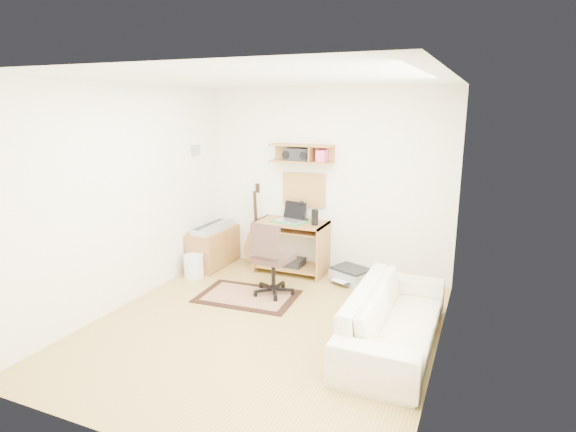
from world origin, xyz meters
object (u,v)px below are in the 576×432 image
at_px(task_chair, 273,258).
at_px(sofa, 395,308).
at_px(cabinet, 214,247).
at_px(desk, 291,247).
at_px(printer, 351,275).

bearing_deg(task_chair, sofa, -17.27).
bearing_deg(sofa, cabinet, 65.06).
bearing_deg(sofa, task_chair, 67.12).
height_order(desk, task_chair, task_chair).
bearing_deg(cabinet, printer, 4.16).
relative_size(cabinet, printer, 1.87).
bearing_deg(printer, cabinet, -152.71).
distance_m(desk, cabinet, 1.21).
xyz_separation_m(task_chair, sofa, (1.66, -0.70, -0.09)).
height_order(cabinet, sofa, sofa).
bearing_deg(printer, desk, -158.36).
bearing_deg(sofa, desk, 48.72).
distance_m(cabinet, sofa, 3.27).
distance_m(desk, printer, 0.94).
distance_m(task_chair, printer, 1.21).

